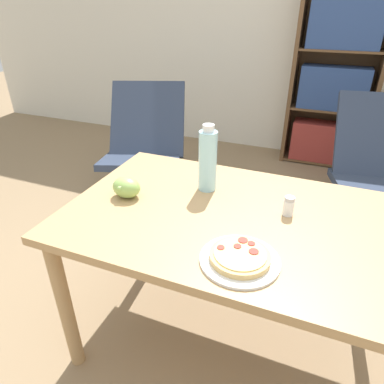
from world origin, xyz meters
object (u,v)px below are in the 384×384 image
object	(u,v)px
lounge_chair_far	(374,186)
grape_bunch	(127,187)
pizza_on_plate	(240,258)
drink_bottle	(208,160)
salt_shaker	(289,206)
lounge_chair_near	(146,163)
bookshelf	(334,85)

from	to	relation	value
lounge_chair_far	grape_bunch	bearing A→B (deg)	-137.24
grape_bunch	pizza_on_plate	bearing A→B (deg)	-22.38
grape_bunch	lounge_chair_far	world-z (taller)	lounge_chair_far
drink_bottle	salt_shaker	distance (m)	0.38
grape_bunch	lounge_chair_far	xyz separation A→B (m)	(1.13, 1.45, -0.49)
lounge_chair_near	lounge_chair_far	xyz separation A→B (m)	(1.72, 0.26, 0.00)
pizza_on_plate	salt_shaker	distance (m)	0.35
pizza_on_plate	drink_bottle	distance (m)	0.51
lounge_chair_near	bookshelf	size ratio (longest dim) A/B	0.57
salt_shaker	lounge_chair_far	bearing A→B (deg)	70.44
pizza_on_plate	grape_bunch	bearing A→B (deg)	157.62
pizza_on_plate	lounge_chair_far	world-z (taller)	lounge_chair_far
lounge_chair_far	lounge_chair_near	bearing A→B (deg)	179.32
pizza_on_plate	bookshelf	distance (m)	2.70
grape_bunch	bookshelf	world-z (taller)	bookshelf
drink_bottle	lounge_chair_far	bearing A→B (deg)	56.36
drink_bottle	lounge_chair_near	bearing A→B (deg)	131.47
salt_shaker	lounge_chair_near	bearing A→B (deg)	139.01
pizza_on_plate	grape_bunch	world-z (taller)	grape_bunch
lounge_chair_far	bookshelf	world-z (taller)	bookshelf
pizza_on_plate	lounge_chair_far	distance (m)	1.84
bookshelf	lounge_chair_far	bearing A→B (deg)	-68.38
salt_shaker	lounge_chair_near	distance (m)	1.72
salt_shaker	lounge_chair_near	world-z (taller)	lounge_chair_near
grape_bunch	lounge_chair_near	world-z (taller)	lounge_chair_near
pizza_on_plate	lounge_chair_far	size ratio (longest dim) A/B	0.29
lounge_chair_near	lounge_chair_far	bearing A→B (deg)	-11.63
pizza_on_plate	salt_shaker	world-z (taller)	salt_shaker
drink_bottle	pizza_on_plate	bearing A→B (deg)	-58.07
salt_shaker	grape_bunch	bearing A→B (deg)	-170.48
drink_bottle	lounge_chair_near	xyz separation A→B (m)	(-0.88, 1.00, -0.58)
lounge_chair_near	salt_shaker	bearing A→B (deg)	-61.34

